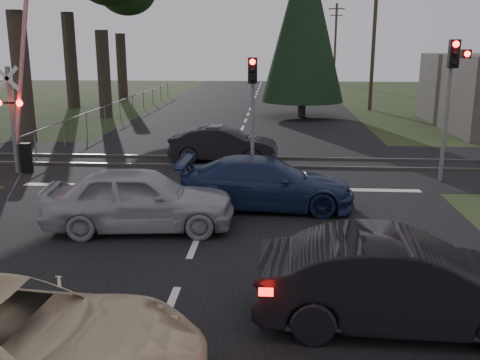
# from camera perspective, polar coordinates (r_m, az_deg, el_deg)

# --- Properties ---
(ground) EXTENTS (120.00, 120.00, 0.00)m
(ground) POSITION_cam_1_polar(r_m,az_deg,el_deg) (9.86, -7.55, -13.34)
(ground) COLOR #223518
(ground) RESTS_ON ground
(road) EXTENTS (14.00, 100.00, 0.01)m
(road) POSITION_cam_1_polar(r_m,az_deg,el_deg) (19.19, -1.77, 0.58)
(road) COLOR black
(road) RESTS_ON ground
(rail_corridor) EXTENTS (120.00, 8.00, 0.01)m
(rail_corridor) POSITION_cam_1_polar(r_m,az_deg,el_deg) (21.13, -1.25, 1.87)
(rail_corridor) COLOR black
(rail_corridor) RESTS_ON ground
(stop_line) EXTENTS (13.00, 0.35, 0.00)m
(stop_line) POSITION_cam_1_polar(r_m,az_deg,el_deg) (17.46, -2.34, -0.79)
(stop_line) COLOR silver
(stop_line) RESTS_ON ground
(rail_near) EXTENTS (120.00, 0.12, 0.10)m
(rail_near) POSITION_cam_1_polar(r_m,az_deg,el_deg) (20.34, -1.45, 1.51)
(rail_near) COLOR #59544C
(rail_near) RESTS_ON ground
(rail_far) EXTENTS (120.00, 0.12, 0.10)m
(rail_far) POSITION_cam_1_polar(r_m,az_deg,el_deg) (21.90, -1.07, 2.43)
(rail_far) COLOR #59544C
(rail_far) RESTS_ON ground
(crossing_signal) EXTENTS (1.62, 0.38, 6.96)m
(crossing_signal) POSITION_cam_1_polar(r_m,az_deg,el_deg) (20.63, -22.56, 6.26)
(crossing_signal) COLOR slate
(crossing_signal) RESTS_ON ground
(traffic_signal_right) EXTENTS (0.68, 0.48, 4.70)m
(traffic_signal_right) POSITION_cam_1_polar(r_m,az_deg,el_deg) (18.95, 21.67, 9.56)
(traffic_signal_right) COLOR slate
(traffic_signal_right) RESTS_ON ground
(traffic_signal_center) EXTENTS (0.32, 0.48, 4.10)m
(traffic_signal_center) POSITION_cam_1_polar(r_m,az_deg,el_deg) (19.33, 1.35, 9.11)
(traffic_signal_center) COLOR slate
(traffic_signal_center) RESTS_ON ground
(utility_pole_mid) EXTENTS (1.80, 0.26, 9.00)m
(utility_pole_mid) POSITION_cam_1_polar(r_m,az_deg,el_deg) (39.13, 14.07, 14.14)
(utility_pole_mid) COLOR #4C3D2D
(utility_pole_mid) RESTS_ON ground
(utility_pole_far) EXTENTS (1.80, 0.26, 9.00)m
(utility_pole_far) POSITION_cam_1_polar(r_m,az_deg,el_deg) (63.90, 10.13, 14.25)
(utility_pole_far) COLOR #4C3D2D
(utility_pole_far) RESTS_ON ground
(conifer_tree) EXTENTS (5.20, 5.20, 11.00)m
(conifer_tree) POSITION_cam_1_polar(r_m,az_deg,el_deg) (34.62, 6.87, 16.58)
(conifer_tree) COLOR #473D33
(conifer_tree) RESTS_ON ground
(fence_left) EXTENTS (0.10, 36.00, 1.20)m
(fence_left) POSITION_cam_1_polar(r_m,az_deg,el_deg) (32.83, -13.35, 5.95)
(fence_left) COLOR slate
(fence_left) RESTS_ON ground
(dark_hatchback) EXTENTS (4.84, 1.84, 1.57)m
(dark_hatchback) POSITION_cam_1_polar(r_m,az_deg,el_deg) (9.24, 16.88, -10.43)
(dark_hatchback) COLOR black
(dark_hatchback) RESTS_ON ground
(silver_car) EXTENTS (4.87, 2.34, 1.61)m
(silver_car) POSITION_cam_1_polar(r_m,az_deg,el_deg) (13.58, -10.67, -1.99)
(silver_car) COLOR #A9ABB1
(silver_car) RESTS_ON ground
(blue_sedan) EXTENTS (5.03, 2.16, 1.44)m
(blue_sedan) POSITION_cam_1_polar(r_m,az_deg,el_deg) (15.18, 2.77, -0.34)
(blue_sedan) COLOR navy
(blue_sedan) RESTS_ON ground
(dark_car_far) EXTENTS (4.30, 1.72, 1.39)m
(dark_car_far) POSITION_cam_1_polar(r_m,az_deg,el_deg) (21.20, -1.75, 3.81)
(dark_car_far) COLOR black
(dark_car_far) RESTS_ON ground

